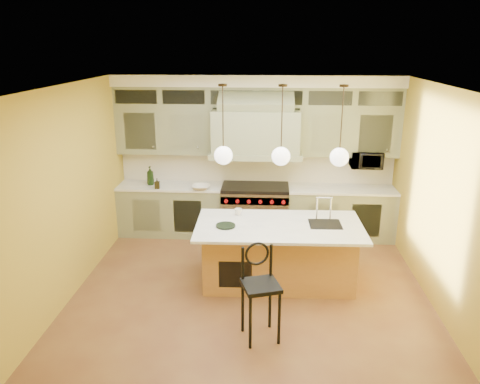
# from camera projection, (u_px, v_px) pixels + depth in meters

# --- Properties ---
(floor) EXTENTS (5.00, 5.00, 0.00)m
(floor) POSITION_uv_depth(u_px,v_px,m) (250.00, 294.00, 6.67)
(floor) COLOR brown
(floor) RESTS_ON ground
(ceiling) EXTENTS (5.00, 5.00, 0.00)m
(ceiling) POSITION_uv_depth(u_px,v_px,m) (251.00, 87.00, 5.79)
(ceiling) COLOR white
(ceiling) RESTS_ON wall_back
(wall_back) EXTENTS (5.00, 0.00, 5.00)m
(wall_back) POSITION_uv_depth(u_px,v_px,m) (256.00, 155.00, 8.60)
(wall_back) COLOR gold
(wall_back) RESTS_ON ground
(wall_front) EXTENTS (5.00, 0.00, 5.00)m
(wall_front) POSITION_uv_depth(u_px,v_px,m) (238.00, 293.00, 3.85)
(wall_front) COLOR gold
(wall_front) RESTS_ON ground
(wall_left) EXTENTS (0.00, 5.00, 5.00)m
(wall_left) POSITION_uv_depth(u_px,v_px,m) (68.00, 194.00, 6.38)
(wall_left) COLOR gold
(wall_left) RESTS_ON ground
(wall_right) EXTENTS (0.00, 5.00, 5.00)m
(wall_right) POSITION_uv_depth(u_px,v_px,m) (442.00, 201.00, 6.08)
(wall_right) COLOR gold
(wall_right) RESTS_ON ground
(back_cabinetry) EXTENTS (5.00, 0.77, 2.90)m
(back_cabinetry) POSITION_uv_depth(u_px,v_px,m) (256.00, 159.00, 8.36)
(back_cabinetry) COLOR gray
(back_cabinetry) RESTS_ON floor
(range) EXTENTS (1.20, 0.74, 0.96)m
(range) POSITION_uv_depth(u_px,v_px,m) (255.00, 210.00, 8.56)
(range) COLOR silver
(range) RESTS_ON floor
(kitchen_island) EXTENTS (2.42, 1.33, 1.35)m
(kitchen_island) POSITION_uv_depth(u_px,v_px,m) (279.00, 252.00, 6.90)
(kitchen_island) COLOR #B07A3E
(kitchen_island) RESTS_ON floor
(counter_stool) EXTENTS (0.52, 0.52, 1.18)m
(counter_stool) POSITION_uv_depth(u_px,v_px,m) (260.00, 286.00, 5.52)
(counter_stool) COLOR black
(counter_stool) RESTS_ON floor
(microwave) EXTENTS (0.54, 0.37, 0.30)m
(microwave) POSITION_uv_depth(u_px,v_px,m) (366.00, 160.00, 8.25)
(microwave) COLOR black
(microwave) RESTS_ON back_cabinetry
(oil_bottle_a) EXTENTS (0.15, 0.15, 0.34)m
(oil_bottle_a) POSITION_uv_depth(u_px,v_px,m) (150.00, 176.00, 8.49)
(oil_bottle_a) COLOR black
(oil_bottle_a) RESTS_ON back_cabinetry
(oil_bottle_b) EXTENTS (0.09, 0.09, 0.19)m
(oil_bottle_b) POSITION_uv_depth(u_px,v_px,m) (157.00, 184.00, 8.29)
(oil_bottle_b) COLOR black
(oil_bottle_b) RESTS_ON back_cabinetry
(fruit_bowl) EXTENTS (0.33, 0.33, 0.08)m
(fruit_bowl) POSITION_uv_depth(u_px,v_px,m) (201.00, 187.00, 8.26)
(fruit_bowl) COLOR silver
(fruit_bowl) RESTS_ON back_cabinetry
(cup) EXTENTS (0.12, 0.12, 0.10)m
(cup) POSITION_uv_depth(u_px,v_px,m) (238.00, 212.00, 7.08)
(cup) COLOR white
(cup) RESTS_ON kitchen_island
(pendant_left) EXTENTS (0.26, 0.26, 1.11)m
(pendant_left) POSITION_uv_depth(u_px,v_px,m) (223.00, 153.00, 6.50)
(pendant_left) COLOR #2D2319
(pendant_left) RESTS_ON ceiling
(pendant_center) EXTENTS (0.26, 0.26, 1.11)m
(pendant_center) POSITION_uv_depth(u_px,v_px,m) (281.00, 154.00, 6.45)
(pendant_center) COLOR #2D2319
(pendant_center) RESTS_ON ceiling
(pendant_right) EXTENTS (0.26, 0.26, 1.11)m
(pendant_right) POSITION_uv_depth(u_px,v_px,m) (339.00, 155.00, 6.40)
(pendant_right) COLOR #2D2319
(pendant_right) RESTS_ON ceiling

